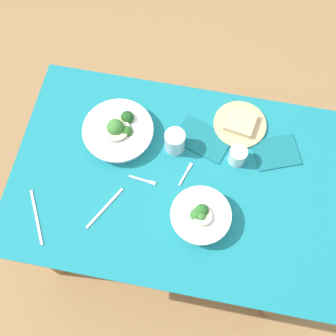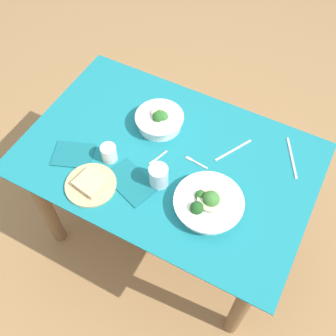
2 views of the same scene
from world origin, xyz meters
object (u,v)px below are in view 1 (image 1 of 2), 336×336
Objects in this scene: broccoli_bowl_far at (119,131)px; table_knife_left at (105,208)px; fork_by_far_bowl at (144,180)px; fork_by_near_bowl at (186,173)px; water_glass_center at (175,141)px; water_glass_side at (238,156)px; broccoli_bowl_near at (200,216)px; bread_side_plate at (240,124)px; napkin_folded_upper at (203,139)px; napkin_folded_lower at (276,152)px; table_knife_right at (36,217)px.

broccoli_bowl_far is 1.41× the size of table_knife_left.
broccoli_bowl_far reaches higher than fork_by_far_bowl.
table_knife_left is (-0.27, -0.19, -0.00)m from fork_by_near_bowl.
water_glass_center is at bearing 67.33° from fork_by_far_bowl.
water_glass_center is at bearing 177.87° from water_glass_side.
broccoli_bowl_near reaches higher than bread_side_plate.
table_knife_left is (-0.45, -0.44, -0.01)m from bread_side_plate.
napkin_folded_lower is (0.29, -0.00, 0.00)m from napkin_folded_upper.
broccoli_bowl_near is at bearing -37.32° from broccoli_bowl_far.
table_knife_left is 1.15× the size of napkin_folded_lower.
broccoli_bowl_near is 2.04× the size of fork_by_far_bowl.
fork_by_near_bowl is (0.06, -0.10, -0.05)m from water_glass_center.
broccoli_bowl_far is 2.83× the size of water_glass_center.
bread_side_plate is 2.77× the size of water_glass_side.
broccoli_bowl_near is at bearing 72.09° from table_knife_right.
broccoli_bowl_far reaches higher than fork_by_near_bowl.
napkin_folded_lower is (0.16, -0.09, -0.01)m from bread_side_plate.
water_glass_side is at bearing -87.66° from bread_side_plate.
table_knife_left is 0.91× the size of table_knife_right.
water_glass_side is (0.25, -0.01, -0.01)m from water_glass_center.
water_glass_center is 0.40m from napkin_folded_lower.
fork_by_far_bowl and table_knife_right have the same top height.
napkin_folded_upper is at bearing 179.41° from napkin_folded_lower.
water_glass_center is 0.13m from fork_by_near_bowl.
table_knife_left is at bearing -131.61° from napkin_folded_upper.
broccoli_bowl_near reaches higher than water_glass_side.
water_glass_center is at bearing -172.67° from napkin_folded_lower.
broccoli_bowl_near is 2.23× the size of water_glass_center.
fork_by_near_bowl is 0.52× the size of table_knife_left.
fork_by_far_bowl is 0.18m from table_knife_left.
broccoli_bowl_near is 1.03× the size of bread_side_plate.
broccoli_bowl_near is 1.01× the size of table_knife_right.
broccoli_bowl_far is 3.64× the size of water_glass_side.
bread_side_plate is at bearing 33.88° from napkin_folded_upper.
bread_side_plate reaches higher than fork_by_far_bowl.
water_glass_center is (0.23, -0.01, 0.02)m from broccoli_bowl_far.
broccoli_bowl_far is 2.58× the size of fork_by_far_bowl.
bread_side_plate is 0.86m from table_knife_right.
table_knife_left is (-0.45, -0.29, -0.04)m from water_glass_side.
napkin_folded_lower is at bearing -0.59° from napkin_folded_upper.
bread_side_plate is 0.28m from water_glass_center.
napkin_folded_upper is at bearing 3.14° from fork_by_near_bowl.
napkin_folded_upper reaches higher than table_knife_left.
napkin_folded_upper is at bearing 97.20° from broccoli_bowl_near.
table_knife_left is at bearing -150.03° from napkin_folded_lower.
broccoli_bowl_near reaches higher than fork_by_far_bowl.
water_glass_side is at bearing 30.85° from fork_by_far_bowl.
bread_side_plate is at bearing -17.89° from fork_by_near_bowl.
napkin_folded_upper is at bearing 156.08° from water_glass_side.
water_glass_side is 0.35× the size of table_knife_right.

